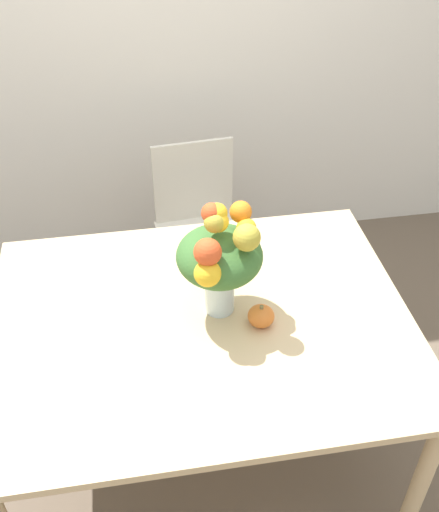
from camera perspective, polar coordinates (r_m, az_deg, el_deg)
ground_plane at (r=2.70m, az=-1.43°, el=-17.56°), size 12.00×12.00×0.00m
wall_back at (r=3.12m, az=-6.15°, el=22.08°), size 8.00×0.06×2.70m
dining_table at (r=2.16m, az=-1.72°, el=-7.58°), size 1.47×1.13×0.76m
flower_vase at (r=1.98m, az=0.06°, el=-0.12°), size 0.29×0.31×0.44m
pumpkin at (r=2.07m, az=3.98°, el=-5.72°), size 0.09×0.09×0.08m
dining_chair_near_window at (r=2.99m, az=-1.88°, el=2.50°), size 0.45×0.45×0.89m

